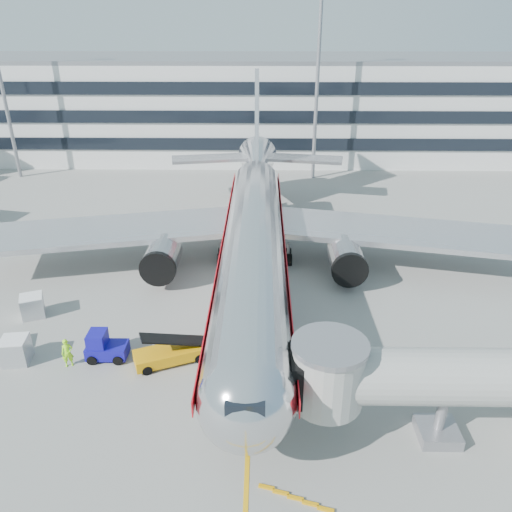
{
  "coord_description": "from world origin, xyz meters",
  "views": [
    {
      "loc": [
        0.73,
        -28.87,
        21.06
      ],
      "look_at": [
        0.22,
        6.88,
        4.0
      ],
      "focal_mm": 35.0,
      "sensor_mm": 36.0,
      "label": 1
    }
  ],
  "objects_px": {
    "cargo_container_right": "(33,306)",
    "ramp_worker": "(67,353)",
    "main_jet": "(254,230)",
    "cargo_container_front": "(16,350)",
    "belt_loader": "(171,353)",
    "baggage_tug": "(104,347)"
  },
  "relations": [
    {
      "from": "baggage_tug",
      "to": "ramp_worker",
      "type": "bearing_deg",
      "value": -157.36
    },
    {
      "from": "cargo_container_right",
      "to": "ramp_worker",
      "type": "relative_size",
      "value": 1.04
    },
    {
      "from": "cargo_container_right",
      "to": "main_jet",
      "type": "bearing_deg",
      "value": 23.86
    },
    {
      "from": "belt_loader",
      "to": "ramp_worker",
      "type": "height_order",
      "value": "belt_loader"
    },
    {
      "from": "belt_loader",
      "to": "baggage_tug",
      "type": "xyz_separation_m",
      "value": [
        -4.57,
        0.35,
        0.2
      ]
    },
    {
      "from": "belt_loader",
      "to": "ramp_worker",
      "type": "distance_m",
      "value": 6.78
    },
    {
      "from": "main_jet",
      "to": "cargo_container_front",
      "type": "height_order",
      "value": "main_jet"
    },
    {
      "from": "baggage_tug",
      "to": "cargo_container_right",
      "type": "relative_size",
      "value": 1.28
    },
    {
      "from": "cargo_container_front",
      "to": "ramp_worker",
      "type": "height_order",
      "value": "ramp_worker"
    },
    {
      "from": "ramp_worker",
      "to": "cargo_container_right",
      "type": "bearing_deg",
      "value": 108.15
    },
    {
      "from": "belt_loader",
      "to": "baggage_tug",
      "type": "bearing_deg",
      "value": 175.62
    },
    {
      "from": "baggage_tug",
      "to": "cargo_container_right",
      "type": "height_order",
      "value": "baggage_tug"
    },
    {
      "from": "cargo_container_front",
      "to": "cargo_container_right",
      "type": "bearing_deg",
      "value": 102.53
    },
    {
      "from": "cargo_container_front",
      "to": "ramp_worker",
      "type": "distance_m",
      "value": 3.71
    },
    {
      "from": "main_jet",
      "to": "baggage_tug",
      "type": "bearing_deg",
      "value": -127.91
    },
    {
      "from": "baggage_tug",
      "to": "ramp_worker",
      "type": "relative_size",
      "value": 1.33
    },
    {
      "from": "main_jet",
      "to": "belt_loader",
      "type": "xyz_separation_m",
      "value": [
        -5.42,
        -13.18,
        -3.54
      ]
    },
    {
      "from": "baggage_tug",
      "to": "cargo_container_right",
      "type": "xyz_separation_m",
      "value": [
        -7.14,
        5.25,
        -0.01
      ]
    },
    {
      "from": "cargo_container_right",
      "to": "baggage_tug",
      "type": "bearing_deg",
      "value": -36.37
    },
    {
      "from": "belt_loader",
      "to": "baggage_tug",
      "type": "height_order",
      "value": "belt_loader"
    },
    {
      "from": "cargo_container_front",
      "to": "baggage_tug",
      "type": "bearing_deg",
      "value": 4.77
    },
    {
      "from": "main_jet",
      "to": "cargo_container_right",
      "type": "distance_m",
      "value": 19.02
    }
  ]
}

